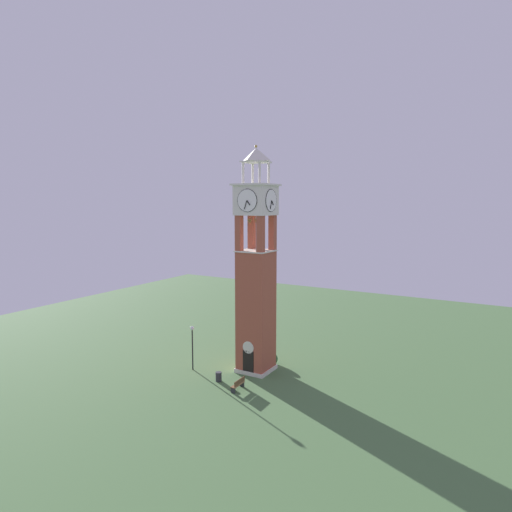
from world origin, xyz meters
name	(u,v)px	position (x,y,z in m)	size (l,w,h in m)	color
ground	(256,370)	(0.00, 0.00, 0.00)	(80.00, 80.00, 0.00)	#476B3D
clock_tower	(256,279)	(0.00, 0.00, 8.42)	(3.31, 3.31, 20.13)	#9E4C38
park_bench	(238,384)	(0.88, -4.40, 0.48)	(0.49, 1.61, 0.95)	brown
lamp_post	(192,340)	(-5.11, -2.74, 2.81)	(0.36, 0.36, 4.08)	black
trash_bin	(219,377)	(-1.54, -3.74, 0.40)	(0.52, 0.52, 0.80)	#2D2D33
shrub_near_entry	(272,359)	(0.56, 2.13, 0.52)	(1.02, 1.02, 1.04)	#28562D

